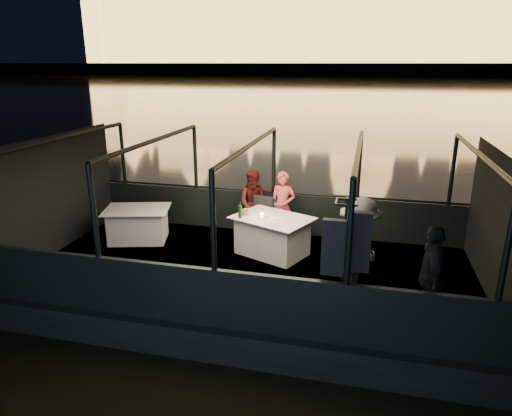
% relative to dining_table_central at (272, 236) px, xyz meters
% --- Properties ---
extents(river_water, '(500.00, 500.00, 0.00)m').
position_rel_dining_table_central_xyz_m(river_water, '(-0.24, 79.24, -0.89)').
color(river_water, black).
rests_on(river_water, ground).
extents(boat_hull, '(8.60, 4.40, 1.00)m').
position_rel_dining_table_central_xyz_m(boat_hull, '(-0.24, -0.76, -0.89)').
color(boat_hull, black).
rests_on(boat_hull, river_water).
extents(boat_deck, '(8.00, 4.00, 0.04)m').
position_rel_dining_table_central_xyz_m(boat_deck, '(-0.24, -0.76, -0.41)').
color(boat_deck, black).
rests_on(boat_deck, boat_hull).
extents(gunwale_port, '(8.00, 0.08, 0.90)m').
position_rel_dining_table_central_xyz_m(gunwale_port, '(-0.24, 1.24, 0.06)').
color(gunwale_port, black).
rests_on(gunwale_port, boat_deck).
extents(gunwale_starboard, '(8.00, 0.08, 0.90)m').
position_rel_dining_table_central_xyz_m(gunwale_starboard, '(-0.24, -2.76, 0.06)').
color(gunwale_starboard, black).
rests_on(gunwale_starboard, boat_deck).
extents(cabin_glass_port, '(8.00, 0.02, 1.40)m').
position_rel_dining_table_central_xyz_m(cabin_glass_port, '(-0.24, 1.24, 1.21)').
color(cabin_glass_port, '#99B2B2').
rests_on(cabin_glass_port, gunwale_port).
extents(cabin_glass_starboard, '(8.00, 0.02, 1.40)m').
position_rel_dining_table_central_xyz_m(cabin_glass_starboard, '(-0.24, -2.76, 1.21)').
color(cabin_glass_starboard, '#99B2B2').
rests_on(cabin_glass_starboard, gunwale_starboard).
extents(cabin_roof_glass, '(8.00, 4.00, 0.02)m').
position_rel_dining_table_central_xyz_m(cabin_roof_glass, '(-0.24, -0.76, 1.91)').
color(cabin_roof_glass, '#99B2B2').
rests_on(cabin_roof_glass, boat_deck).
extents(end_wall_fore, '(0.02, 4.00, 2.30)m').
position_rel_dining_table_central_xyz_m(end_wall_fore, '(-4.24, -0.76, 0.76)').
color(end_wall_fore, black).
rests_on(end_wall_fore, boat_deck).
extents(end_wall_aft, '(0.02, 4.00, 2.30)m').
position_rel_dining_table_central_xyz_m(end_wall_aft, '(3.76, -0.76, 0.76)').
color(end_wall_aft, black).
rests_on(end_wall_aft, boat_deck).
extents(canopy_ribs, '(8.00, 4.00, 2.30)m').
position_rel_dining_table_central_xyz_m(canopy_ribs, '(-0.24, -0.76, 0.76)').
color(canopy_ribs, black).
rests_on(canopy_ribs, boat_deck).
extents(embankment, '(400.00, 140.00, 6.00)m').
position_rel_dining_table_central_xyz_m(embankment, '(-0.24, 209.24, 0.11)').
color(embankment, '#423D33').
rests_on(embankment, ground).
extents(dining_table_central, '(1.75, 1.54, 0.77)m').
position_rel_dining_table_central_xyz_m(dining_table_central, '(0.00, 0.00, 0.00)').
color(dining_table_central, silver).
rests_on(dining_table_central, boat_deck).
extents(dining_table_aft, '(1.54, 1.29, 0.71)m').
position_rel_dining_table_central_xyz_m(dining_table_aft, '(-2.92, 0.04, 0.00)').
color(dining_table_aft, silver).
rests_on(dining_table_aft, boat_deck).
extents(chair_port_left, '(0.52, 0.52, 0.95)m').
position_rel_dining_table_central_xyz_m(chair_port_left, '(-0.36, 0.56, 0.06)').
color(chair_port_left, black).
rests_on(chair_port_left, boat_deck).
extents(chair_port_right, '(0.43, 0.43, 0.89)m').
position_rel_dining_table_central_xyz_m(chair_port_right, '(-0.06, 0.63, 0.06)').
color(chair_port_right, black).
rests_on(chair_port_right, boat_deck).
extents(coat_stand, '(0.68, 0.62, 1.98)m').
position_rel_dining_table_central_xyz_m(coat_stand, '(1.49, -2.51, 0.51)').
color(coat_stand, black).
rests_on(coat_stand, boat_deck).
extents(person_woman_coral, '(0.56, 0.39, 1.49)m').
position_rel_dining_table_central_xyz_m(person_woman_coral, '(0.05, 0.82, 0.36)').
color(person_woman_coral, '#CB494E').
rests_on(person_woman_coral, boat_deck).
extents(person_man_maroon, '(0.77, 0.63, 1.47)m').
position_rel_dining_table_central_xyz_m(person_man_maroon, '(-0.58, 0.90, 0.36)').
color(person_man_maroon, '#411312').
rests_on(person_man_maroon, boat_deck).
extents(passenger_stripe, '(1.02, 1.29, 1.75)m').
position_rel_dining_table_central_xyz_m(passenger_stripe, '(1.67, -1.65, 0.47)').
color(passenger_stripe, silver).
rests_on(passenger_stripe, boat_deck).
extents(passenger_dark, '(0.38, 0.91, 1.54)m').
position_rel_dining_table_central_xyz_m(passenger_dark, '(2.69, -2.01, 0.47)').
color(passenger_dark, black).
rests_on(passenger_dark, boat_deck).
extents(wine_bottle, '(0.09, 0.09, 0.32)m').
position_rel_dining_table_central_xyz_m(wine_bottle, '(-0.60, -0.19, 0.53)').
color(wine_bottle, '#133414').
rests_on(wine_bottle, dining_table_central).
extents(bread_basket, '(0.24, 0.24, 0.08)m').
position_rel_dining_table_central_xyz_m(bread_basket, '(-0.60, 0.05, 0.42)').
color(bread_basket, brown).
rests_on(bread_basket, dining_table_central).
extents(amber_candle, '(0.08, 0.08, 0.09)m').
position_rel_dining_table_central_xyz_m(amber_candle, '(-0.19, -0.07, 0.42)').
color(amber_candle, '#FFA93F').
rests_on(amber_candle, dining_table_central).
extents(plate_near, '(0.27, 0.27, 0.02)m').
position_rel_dining_table_central_xyz_m(plate_near, '(0.13, -0.07, 0.39)').
color(plate_near, white).
rests_on(plate_near, dining_table_central).
extents(plate_far, '(0.27, 0.27, 0.01)m').
position_rel_dining_table_central_xyz_m(plate_far, '(-0.60, 0.29, 0.39)').
color(plate_far, silver).
rests_on(plate_far, dining_table_central).
extents(wine_glass_white, '(0.06, 0.06, 0.17)m').
position_rel_dining_table_central_xyz_m(wine_glass_white, '(-0.60, -0.13, 0.48)').
color(wine_glass_white, silver).
rests_on(wine_glass_white, dining_table_central).
extents(wine_glass_red, '(0.08, 0.08, 0.21)m').
position_rel_dining_table_central_xyz_m(wine_glass_red, '(0.01, 0.25, 0.48)').
color(wine_glass_red, silver).
rests_on(wine_glass_red, dining_table_central).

